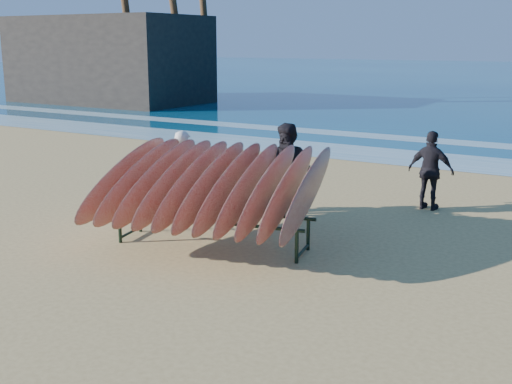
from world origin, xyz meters
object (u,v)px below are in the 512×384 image
at_px(surfboard_rack, 212,185).
at_px(person_dark_a, 289,171).
at_px(person_dark_b, 431,171).
at_px(person_white, 183,173).
at_px(building, 109,60).

bearing_deg(surfboard_rack, person_dark_a, 71.90).
bearing_deg(person_dark_b, person_white, 40.22).
distance_m(person_white, person_dark_a, 1.96).
relative_size(person_white, person_dark_a, 0.91).
relative_size(person_white, person_dark_b, 1.04).
xyz_separation_m(person_dark_a, building, (-19.01, 15.50, 1.34)).
bearing_deg(person_dark_b, surfboard_rack, 65.22).
bearing_deg(person_white, building, -44.74).
xyz_separation_m(surfboard_rack, person_dark_b, (2.29, 4.05, -0.24)).
relative_size(surfboard_rack, person_dark_a, 2.12).
distance_m(person_white, building, 23.74).
bearing_deg(surfboard_rack, building, 125.43).
xyz_separation_m(surfboard_rack, person_white, (-1.55, 1.31, -0.21)).
relative_size(surfboard_rack, person_dark_b, 2.43).
height_order(surfboard_rack, building, building).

